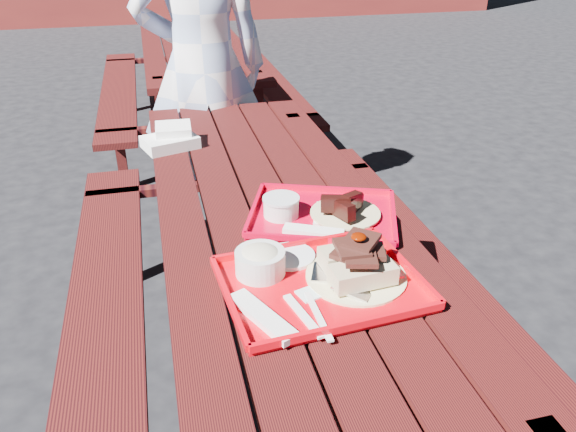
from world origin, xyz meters
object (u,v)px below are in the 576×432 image
object	(u,v)px
picnic_table_near	(277,263)
picnic_table_far	(195,69)
near_tray	(317,271)
person	(202,68)
far_tray	(320,213)

from	to	relation	value
picnic_table_near	picnic_table_far	distance (m)	2.80
picnic_table_near	near_tray	bearing A→B (deg)	-87.78
near_tray	person	distance (m)	1.73
person	picnic_table_near	bearing A→B (deg)	96.07
picnic_table_far	person	world-z (taller)	person
far_tray	person	world-z (taller)	person
picnic_table_far	near_tray	distance (m)	3.21
near_tray	person	world-z (taller)	person
picnic_table_far	near_tray	xyz separation A→B (m)	(0.02, -3.20, 0.23)
picnic_table_far	far_tray	size ratio (longest dim) A/B	4.41
picnic_table_near	near_tray	size ratio (longest dim) A/B	4.56
far_tray	picnic_table_near	bearing A→B (deg)	151.26
picnic_table_far	far_tray	world-z (taller)	far_tray
near_tray	far_tray	distance (m)	0.35
picnic_table_near	far_tray	size ratio (longest dim) A/B	4.41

